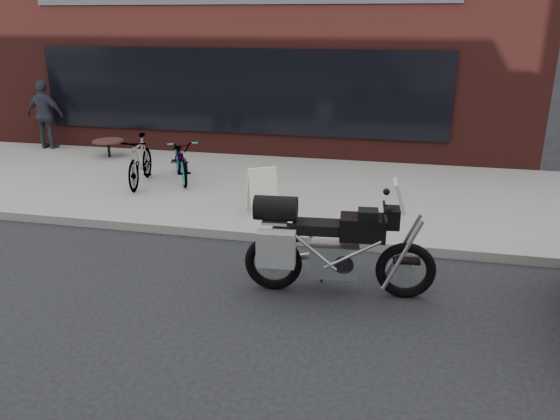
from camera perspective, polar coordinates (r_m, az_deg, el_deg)
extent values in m
plane|color=black|center=(5.36, -11.86, -19.91)|extent=(120.00, 120.00, 0.00)
cube|color=gray|center=(11.38, 2.41, 2.63)|extent=(44.00, 6.00, 0.15)
cube|color=#4F1D19|center=(18.18, 0.13, 15.95)|extent=(14.00, 10.00, 4.50)
cube|color=black|center=(13.38, -4.60, 12.25)|extent=(10.00, 0.08, 2.00)
torus|color=black|center=(7.09, -0.71, -5.53)|extent=(0.76, 0.18, 0.75)
torus|color=black|center=(7.06, 12.99, -6.18)|extent=(0.76, 0.18, 0.75)
cube|color=#B7B7BC|center=(6.99, 5.69, -5.13)|extent=(0.64, 0.39, 0.43)
cube|color=black|center=(6.81, 8.64, -1.83)|extent=(0.59, 0.40, 0.29)
cube|color=black|center=(6.83, 3.93, -1.78)|extent=(0.64, 0.36, 0.13)
cube|color=black|center=(6.90, 0.66, -2.32)|extent=(0.36, 0.27, 0.16)
cube|color=black|center=(6.78, 11.54, -0.80)|extent=(0.22, 0.28, 0.25)
cube|color=silver|center=(6.69, 12.37, 1.42)|extent=(0.19, 0.35, 0.38)
cylinder|color=black|center=(6.75, 10.92, -0.15)|extent=(0.10, 0.78, 0.03)
cube|color=#B7B7BC|center=(6.86, -0.45, -1.05)|extent=(0.34, 0.36, 0.03)
cube|color=slate|center=(6.69, -0.42, -4.09)|extent=(0.49, 0.24, 0.45)
cylinder|color=black|center=(6.80, -0.45, 0.19)|extent=(0.56, 0.36, 0.31)
cylinder|color=#B7B7BC|center=(7.21, 2.16, -4.93)|extent=(0.63, 0.14, 0.22)
imported|color=gray|center=(11.54, -10.30, 5.25)|extent=(1.34, 1.77, 0.89)
imported|color=gray|center=(11.36, -14.42, 5.02)|extent=(0.78, 1.73, 1.00)
cube|color=white|center=(9.39, -1.70, 1.97)|extent=(0.55, 0.45, 0.79)
cube|color=white|center=(9.59, -2.02, 2.33)|extent=(0.55, 0.45, 0.79)
cylinder|color=black|center=(13.99, -17.45, 6.06)|extent=(0.06, 0.06, 0.37)
cylinder|color=#44271F|center=(13.94, -17.54, 6.89)|extent=(0.73, 0.73, 0.04)
imported|color=#363745|center=(15.38, -23.32, 9.10)|extent=(1.02, 0.44, 1.73)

